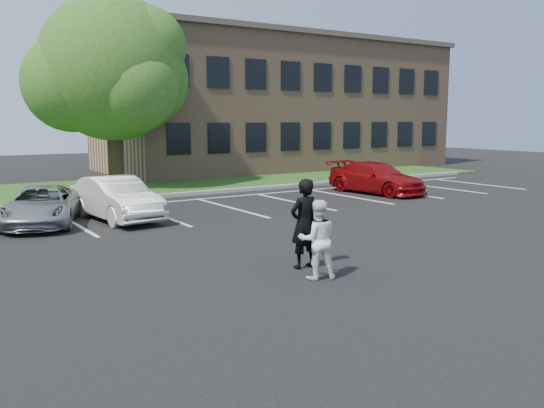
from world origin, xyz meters
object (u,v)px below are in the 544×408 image
object	(u,v)px
man_black_suit	(304,224)
car_silver_minivan	(41,206)
man_white_shirt	(317,240)
office_building	(276,104)
car_white_sedan	(116,199)
car_red_compact	(376,178)
tree	(113,72)

from	to	relation	value
man_black_suit	car_silver_minivan	world-z (taller)	man_black_suit
man_black_suit	car_silver_minivan	bearing A→B (deg)	-71.29
man_white_shirt	office_building	bearing A→B (deg)	-98.85
car_white_sedan	office_building	bearing A→B (deg)	36.32
car_white_sedan	car_red_compact	bearing A→B (deg)	-4.23
tree	car_red_compact	size ratio (longest dim) A/B	1.90
car_white_sedan	tree	bearing A→B (deg)	65.44
man_white_shirt	car_white_sedan	size ratio (longest dim) A/B	0.39
man_black_suit	car_silver_minivan	size ratio (longest dim) A/B	0.46
office_building	man_white_shirt	distance (m)	27.37
tree	car_white_sedan	bearing A→B (deg)	-108.42
office_building	car_red_compact	size ratio (longest dim) A/B	4.84
office_building	car_red_compact	bearing A→B (deg)	-105.68
car_silver_minivan	man_black_suit	bearing A→B (deg)	-46.02
tree	car_silver_minivan	distance (m)	10.71
man_white_shirt	car_silver_minivan	xyz separation A→B (m)	(-3.39, 9.33, -0.22)
car_silver_minivan	car_red_compact	bearing A→B (deg)	20.53
car_red_compact	man_black_suit	bearing A→B (deg)	-146.22
tree	man_white_shirt	world-z (taller)	tree
tree	car_silver_minivan	xyz separation A→B (m)	(-5.05, -8.16, -4.75)
man_black_suit	tree	bearing A→B (deg)	-99.44
car_red_compact	tree	bearing A→B (deg)	130.88
man_black_suit	office_building	bearing A→B (deg)	-126.90
car_silver_minivan	car_red_compact	world-z (taller)	car_red_compact
car_white_sedan	car_silver_minivan	bearing A→B (deg)	163.79
man_white_shirt	car_red_compact	world-z (taller)	man_white_shirt
man_white_shirt	tree	bearing A→B (deg)	-72.54
office_building	car_white_sedan	distance (m)	21.26
tree	car_silver_minivan	bearing A→B (deg)	-121.75
man_black_suit	man_white_shirt	distance (m)	0.92
car_silver_minivan	car_white_sedan	size ratio (longest dim) A/B	1.02
office_building	car_silver_minivan	size ratio (longest dim) A/B	5.24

